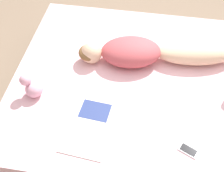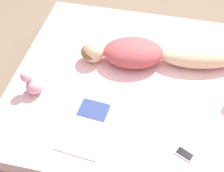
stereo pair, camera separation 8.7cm
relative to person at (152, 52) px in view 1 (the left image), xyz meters
The scene contains 6 objects.
ground_plane 0.67m from the person, 165.99° to the left, with size 12.00×12.00×0.00m, color #7A6651.
bed 0.44m from the person, 165.99° to the left, with size 1.91×2.17×0.53m.
person is the anchor object (origin of this frame).
open_magazine 0.84m from the person, 152.83° to the left, with size 0.56×0.36×0.01m.
cell_phone 0.91m from the person, 158.74° to the right, with size 0.12×0.15×0.01m.
plush_toy 1.03m from the person, 120.93° to the left, with size 0.15×0.17×0.20m.
Camera 1 is at (-1.73, -0.04, 2.44)m, focal length 50.00 mm.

